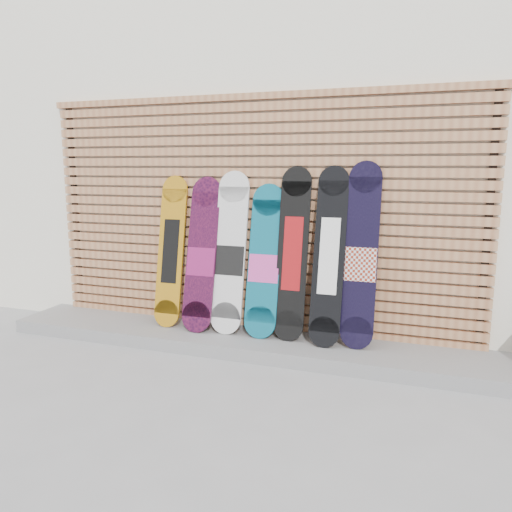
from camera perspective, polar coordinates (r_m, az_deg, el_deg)
The scene contains 11 objects.
ground at distance 4.05m, azimuth -3.02°, elevation -13.78°, with size 80.00×80.00×0.00m, color gray.
building at distance 6.98m, azimuth 11.86°, elevation 11.27°, with size 12.00×5.00×3.60m, color white.
concrete_step at distance 4.67m, azimuth -1.58°, elevation -9.66°, with size 4.60×0.70×0.12m, color gray.
slat_wall at distance 4.68m, azimuth -0.39°, elevation 4.85°, with size 4.26×0.08×2.29m.
snowboard_0 at distance 4.88m, azimuth -9.70°, elevation 0.54°, with size 0.26×0.31×1.44m.
snowboard_1 at distance 4.70m, azimuth -6.24°, elevation 0.10°, with size 0.29×0.37×1.44m.
snowboard_2 at distance 4.61m, azimuth -2.99°, elevation 0.28°, with size 0.30×0.32×1.49m.
snowboard_3 at distance 4.50m, azimuth 0.95°, elevation -0.68°, with size 0.30×0.33×1.38m.
snowboard_4 at distance 4.42m, azimuth 4.21°, elevation 0.28°, with size 0.27×0.31×1.53m.
snowboard_5 at distance 4.32m, azimuth 8.35°, elevation -0.01°, with size 0.27×0.37×1.54m.
snowboard_6 at distance 4.31m, azimuth 11.92°, elevation -0.05°, with size 0.28×0.32×1.58m.
Camera 1 is at (1.40, -3.42, 1.65)m, focal length 35.00 mm.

